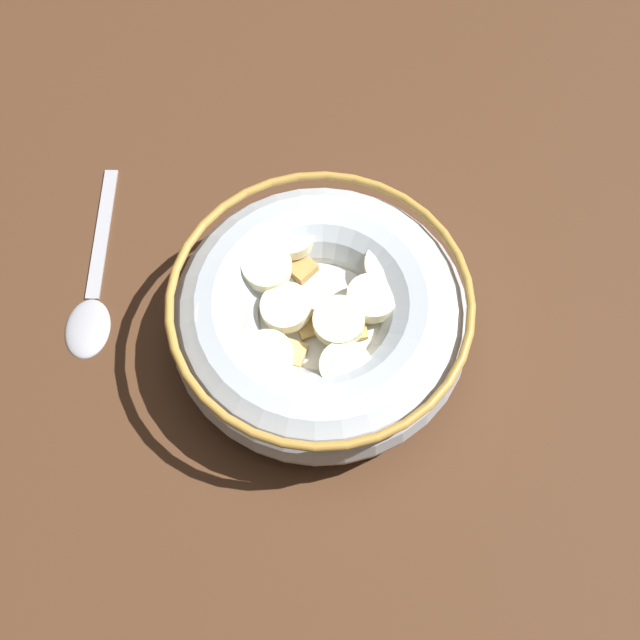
# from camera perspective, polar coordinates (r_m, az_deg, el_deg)

# --- Properties ---
(ground_plane) EXTENTS (1.38, 1.38, 0.02)m
(ground_plane) POSITION_cam_1_polar(r_m,az_deg,el_deg) (0.62, 0.00, -1.58)
(ground_plane) COLOR #472B19
(cereal_bowl) EXTENTS (0.20, 0.20, 0.06)m
(cereal_bowl) POSITION_cam_1_polar(r_m,az_deg,el_deg) (0.58, -0.01, 0.13)
(cereal_bowl) COLOR #B2BCC6
(cereal_bowl) RESTS_ON ground_plane
(spoon) EXTENTS (0.08, 0.15, 0.01)m
(spoon) POSITION_cam_1_polar(r_m,az_deg,el_deg) (0.64, -14.74, 1.19)
(spoon) COLOR #A5A5AD
(spoon) RESTS_ON ground_plane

